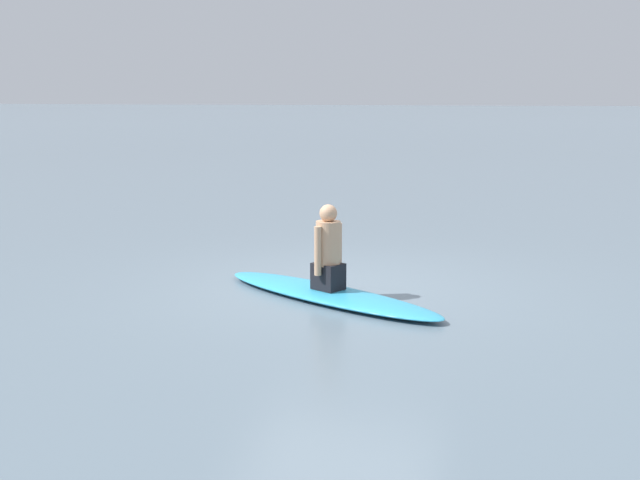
% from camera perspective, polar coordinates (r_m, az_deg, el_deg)
% --- Properties ---
extents(ground_plane, '(400.00, 400.00, 0.00)m').
position_cam_1_polar(ground_plane, '(9.88, 1.40, -3.35)').
color(ground_plane, slate).
extents(surfboard, '(2.06, 3.24, 0.12)m').
position_cam_1_polar(surfboard, '(9.26, 0.59, -3.90)').
color(surfboard, '#339EC6').
rests_on(surfboard, ground).
extents(person_paddler, '(0.42, 0.41, 0.99)m').
position_cam_1_polar(person_paddler, '(9.15, 0.60, -0.81)').
color(person_paddler, black).
rests_on(person_paddler, surfboard).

